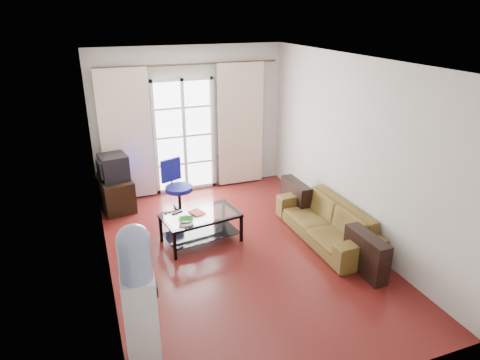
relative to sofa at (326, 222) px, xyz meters
name	(u,v)px	position (x,y,z in m)	size (l,w,h in m)	color
floor	(239,252)	(-1.38, 0.08, -0.28)	(5.20, 5.20, 0.00)	maroon
ceiling	(239,61)	(-1.38, 0.08, 2.42)	(5.20, 5.20, 0.00)	white
wall_back	(191,120)	(-1.38, 2.68, 1.07)	(3.60, 0.02, 2.70)	beige
wall_front	(351,267)	(-1.38, -2.52, 1.07)	(3.60, 0.02, 2.70)	beige
wall_left	(99,183)	(-3.18, 0.08, 1.07)	(0.02, 5.20, 2.70)	beige
wall_right	(353,150)	(0.42, 0.08, 1.07)	(0.02, 5.20, 2.70)	beige
french_door	(184,136)	(-1.53, 2.63, 0.79)	(1.16, 0.06, 2.15)	white
curtain_rod	(190,64)	(-1.38, 2.58, 2.10)	(0.04, 0.04, 3.30)	#4C3F2D
curtain_left	(126,136)	(-2.58, 2.56, 0.92)	(0.90, 0.07, 2.35)	beige
curtain_right	(241,125)	(-0.43, 2.56, 0.92)	(0.90, 0.07, 2.35)	beige
radiator	(233,168)	(-0.58, 2.58, 0.05)	(0.64, 0.12, 0.64)	gray
sofa	(326,222)	(0.00, 0.00, 0.00)	(0.78, 1.95, 0.57)	brown
coffee_table	(201,224)	(-1.81, 0.57, 0.01)	(1.21, 0.80, 0.45)	silver
bowl	(186,220)	(-2.07, 0.41, 0.20)	(0.28, 0.28, 0.05)	#328A41
book	(192,214)	(-1.93, 0.59, 0.18)	(0.24, 0.28, 0.02)	#B31626
remote	(177,212)	(-2.12, 0.74, 0.18)	(0.17, 0.05, 0.02)	black
tv_stand	(116,194)	(-2.90, 2.20, -0.01)	(0.50, 0.76, 0.56)	black
crt_tv	(113,167)	(-2.89, 2.21, 0.49)	(0.53, 0.53, 0.43)	black
task_chair	(178,198)	(-1.91, 1.64, -0.01)	(0.84, 0.84, 0.94)	black
water_cooler	(139,295)	(-2.98, -1.53, 0.52)	(0.35, 0.34, 1.54)	white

